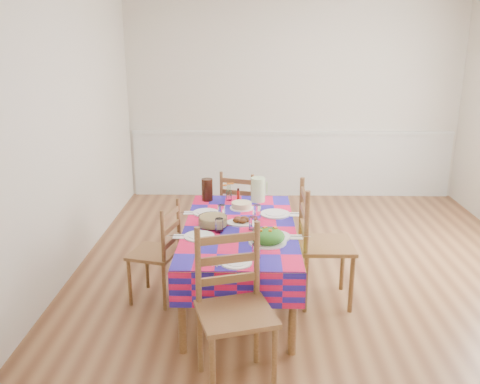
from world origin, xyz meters
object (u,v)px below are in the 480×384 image
(dining_table, at_px, (240,234))
(chair_right, at_px, (321,245))
(meat_platter, at_px, (242,221))
(chair_far, at_px, (241,211))
(chair_left, at_px, (158,253))
(tea_pitcher, at_px, (207,190))
(green_pitcher, at_px, (258,190))
(chair_near, at_px, (234,310))

(dining_table, xyz_separation_m, chair_right, (0.67, -0.00, -0.09))
(dining_table, distance_m, meat_platter, 0.12)
(chair_far, bearing_deg, chair_left, 76.06)
(dining_table, relative_size, chair_left, 1.98)
(dining_table, bearing_deg, chair_right, -0.04)
(chair_far, relative_size, chair_left, 1.00)
(chair_far, xyz_separation_m, chair_right, (0.68, -1.07, 0.08))
(meat_platter, distance_m, tea_pitcher, 0.72)
(chair_far, distance_m, chair_right, 1.27)
(chair_far, bearing_deg, green_pitcher, 131.08)
(tea_pitcher, bearing_deg, green_pitcher, -2.46)
(chair_near, height_order, chair_right, chair_right)
(green_pitcher, bearing_deg, chair_left, -140.59)
(dining_table, height_order, chair_left, chair_left)
(green_pitcher, bearing_deg, meat_platter, -103.09)
(tea_pitcher, distance_m, chair_left, 0.86)
(chair_right, bearing_deg, green_pitcher, 36.36)
(dining_table, xyz_separation_m, chair_near, (-0.01, -1.06, -0.09))
(chair_right, bearing_deg, dining_table, 89.33)
(meat_platter, distance_m, chair_left, 0.74)
(dining_table, xyz_separation_m, meat_platter, (0.02, 0.07, 0.09))
(green_pitcher, bearing_deg, chair_far, 113.40)
(chair_left, bearing_deg, tea_pitcher, 167.72)
(meat_platter, distance_m, chair_near, 1.15)
(dining_table, height_order, green_pitcher, green_pitcher)
(meat_platter, relative_size, green_pitcher, 1.17)
(chair_right, bearing_deg, meat_platter, 83.17)
(chair_left, bearing_deg, green_pitcher, 143.78)
(chair_near, xyz_separation_m, chair_right, (0.68, 1.06, 0.00))
(dining_table, height_order, meat_platter, meat_platter)
(tea_pitcher, height_order, chair_near, chair_near)
(tea_pitcher, bearing_deg, meat_platter, -61.57)
(meat_platter, xyz_separation_m, chair_far, (-0.03, 1.00, -0.26))
(chair_far, height_order, chair_right, chair_right)
(meat_platter, bearing_deg, chair_left, -173.42)
(tea_pitcher, distance_m, chair_right, 1.24)
(chair_near, xyz_separation_m, chair_far, (0.00, 2.13, -0.08))
(tea_pitcher, relative_size, chair_left, 0.24)
(chair_left, bearing_deg, chair_right, 104.77)
(dining_table, relative_size, tea_pitcher, 8.13)
(chair_right, bearing_deg, chair_left, 89.77)
(green_pitcher, xyz_separation_m, tea_pitcher, (-0.48, 0.02, -0.01))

